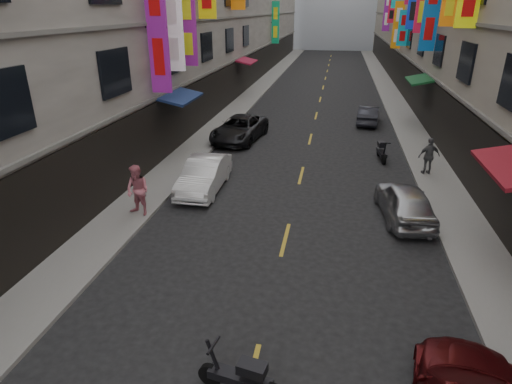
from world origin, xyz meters
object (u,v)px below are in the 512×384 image
at_px(scooter_crossing, 242,377).
at_px(pedestrian_lfar, 138,191).
at_px(car_right_mid, 405,202).
at_px(pedestrian_rfar, 429,156).
at_px(scooter_far_right, 382,151).
at_px(car_left_mid, 204,175).
at_px(car_right_far, 369,115).
at_px(car_left_far, 240,129).

xyz_separation_m(scooter_crossing, pedestrian_lfar, (-5.31, 6.96, 0.61)).
bearing_deg(car_right_mid, pedestrian_rfar, -115.68).
bearing_deg(pedestrian_rfar, scooter_crossing, 51.27).
xyz_separation_m(car_right_mid, pedestrian_rfar, (1.59, 4.63, 0.29)).
relative_size(pedestrian_lfar, pedestrian_rfar, 1.12).
distance_m(scooter_far_right, pedestrian_lfar, 12.32).
distance_m(pedestrian_lfar, pedestrian_rfar, 12.66).
bearing_deg(pedestrian_lfar, car_right_mid, 27.05).
bearing_deg(scooter_far_right, pedestrian_rfar, 126.97).
bearing_deg(car_right_mid, scooter_crossing, 57.90).
xyz_separation_m(car_right_mid, pedestrian_lfar, (-9.40, -1.66, 0.39)).
relative_size(car_left_mid, pedestrian_rfar, 2.46).
bearing_deg(car_right_far, car_right_mid, 98.75).
xyz_separation_m(car_left_mid, pedestrian_rfar, (9.43, 3.39, 0.28)).
bearing_deg(pedestrian_rfar, scooter_far_right, -62.11).
relative_size(scooter_far_right, car_left_mid, 0.44).
bearing_deg(car_left_mid, car_right_mid, -9.65).
bearing_deg(scooter_far_right, car_right_mid, 85.77).
xyz_separation_m(scooter_crossing, car_right_mid, (4.09, 8.61, 0.22)).
xyz_separation_m(scooter_far_right, car_right_far, (-0.26, 7.39, 0.15)).
xyz_separation_m(scooter_far_right, pedestrian_rfar, (1.84, -1.95, 0.51)).
bearing_deg(scooter_far_right, scooter_crossing, 69.40).
height_order(scooter_crossing, car_right_far, car_right_far).
xyz_separation_m(pedestrian_lfar, pedestrian_rfar, (10.99, 6.28, -0.10)).
bearing_deg(pedestrian_lfar, car_left_mid, 78.71).
height_order(car_left_far, pedestrian_rfar, pedestrian_rfar).
distance_m(car_right_far, pedestrian_lfar, 17.98).
distance_m(scooter_far_right, car_right_far, 7.39).
distance_m(car_left_far, car_right_mid, 11.82).
relative_size(car_right_far, pedestrian_lfar, 1.94).
distance_m(scooter_crossing, pedestrian_lfar, 8.77).
xyz_separation_m(scooter_crossing, car_left_mid, (-3.75, 9.85, 0.23)).
bearing_deg(car_left_mid, scooter_crossing, -69.83).
height_order(scooter_crossing, pedestrian_lfar, pedestrian_lfar).
bearing_deg(car_left_mid, car_right_far, 59.41).
distance_m(car_left_mid, pedestrian_lfar, 3.31).
distance_m(car_right_mid, car_right_far, 13.97).
distance_m(car_left_mid, car_left_far, 7.47).
bearing_deg(car_right_far, scooter_far_right, 98.65).
distance_m(scooter_crossing, car_right_mid, 9.54).
height_order(car_right_mid, pedestrian_lfar, pedestrian_lfar).
distance_m(scooter_crossing, pedestrian_rfar, 14.42).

